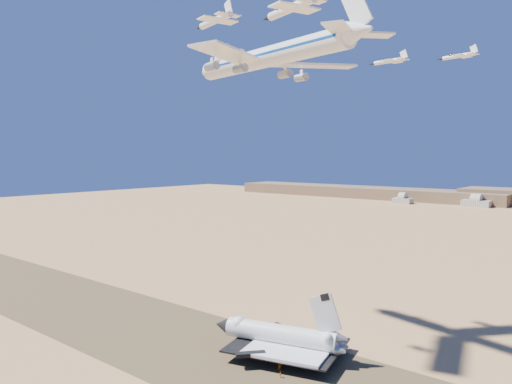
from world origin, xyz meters
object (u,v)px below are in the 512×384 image
Objects in this scene: chase_jet_d at (389,61)px; shuttle at (280,337)px; carrier_747 at (263,58)px; crew_c at (280,375)px; chase_jet_a at (215,20)px; chase_jet_b at (290,8)px; chase_jet_e at (458,56)px; crew_a at (279,367)px; crew_b at (281,366)px.

shuttle is at bearing -89.43° from chase_jet_d.
crew_c is (26.82, -25.71, -89.31)m from carrier_747.
chase_jet_d is at bearing -36.63° from crew_c.
chase_jet_b is (28.99, -12.48, -5.46)m from chase_jet_a.
chase_jet_a is at bearing -91.26° from shuttle.
chase_jet_a is at bearing -48.65° from carrier_747.
crew_c is at bearing -86.95° from chase_jet_e.
crew_c is (2.97, -3.43, -0.14)m from crew_a.
carrier_747 is at bearing 7.64° from crew_c.
carrier_747 is 5.65× the size of chase_jet_b.
chase_jet_e is (-14.37, 127.31, 13.24)m from chase_jet_b.
chase_jet_e is (14.62, 114.83, 7.79)m from chase_jet_a.
shuttle is at bearing 147.04° from chase_jet_b.
crew_c is 0.10× the size of chase_jet_d.
chase_jet_e is (23.03, 79.69, 90.14)m from shuttle.
crew_b is 91.35m from chase_jet_a.
carrier_747 is 96.73m from crew_c.
carrier_747 reaches higher than crew_a.
chase_jet_b is (31.38, -40.25, 81.53)m from crew_b.
carrier_747 is 82.98m from chase_jet_b.
chase_jet_e is (17.01, 87.05, 94.77)m from crew_b.
crew_a is 0.12× the size of chase_jet_a.
crew_a is 95.61m from chase_jet_b.
chase_jet_e is (16.95, 88.10, 94.62)m from crew_a.
chase_jet_b is (31.32, -39.21, 81.37)m from crew_a.
crew_a is at bearing -68.83° from shuttle.
chase_jet_b reaches higher than crew_c.
crew_b is 0.10× the size of chase_jet_d.
crew_c is at bearing -67.31° from shuttle.
chase_jet_d is (6.77, 55.43, 86.75)m from shuttle.
shuttle is at bearing -24.75° from carrier_747.
crew_c is 0.10× the size of chase_jet_a.
chase_jet_d reaches higher than chase_jet_a.
shuttle is 97.87m from chase_jet_b.
chase_jet_b reaches higher than crew_a.
chase_jet_a is (26.18, -49.01, -2.34)m from carrier_747.
chase_jet_a is 1.05× the size of chase_jet_b.
shuttle is at bearing 119.88° from chase_jet_a.
chase_jet_e reaches higher than chase_jet_d.
carrier_747 is 94.84m from crew_b.
carrier_747 is at bearing 127.28° from shuttle.
crew_c is at bearing 147.28° from chase_jet_b.
shuttle is 103.17m from chase_jet_d.
chase_jet_b is at bearing -6.89° from chase_jet_a.
chase_jet_d reaches higher than crew_b.
shuttle reaches higher than crew_c.
chase_jet_d is (-1.64, 90.56, 4.39)m from chase_jet_a.
shuttle reaches higher than crew_b.
crew_a is (23.85, -22.28, -89.17)m from carrier_747.
chase_jet_b is 128.80m from chase_jet_e.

